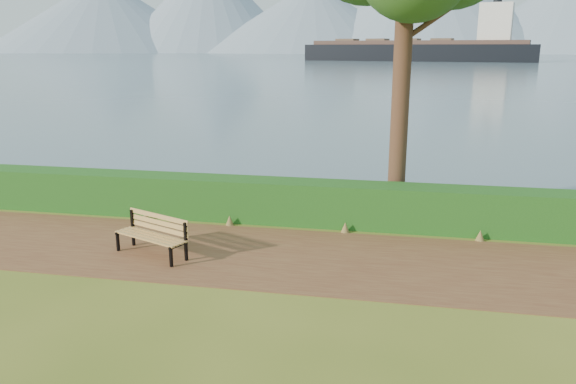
# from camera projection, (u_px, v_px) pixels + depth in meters

# --- Properties ---
(ground) EXTENTS (140.00, 140.00, 0.00)m
(ground) POSITION_uv_depth(u_px,v_px,m) (253.00, 260.00, 10.97)
(ground) COLOR #50611B
(ground) RESTS_ON ground
(path) EXTENTS (40.00, 3.40, 0.01)m
(path) POSITION_uv_depth(u_px,v_px,m) (257.00, 255.00, 11.25)
(path) COLOR brown
(path) RESTS_ON ground
(hedge) EXTENTS (32.00, 0.85, 1.00)m
(hedge) POSITION_uv_depth(u_px,v_px,m) (281.00, 201.00, 13.31)
(hedge) COLOR #134012
(hedge) RESTS_ON ground
(water) EXTENTS (700.00, 510.00, 0.00)m
(water) POSITION_uv_depth(u_px,v_px,m) (396.00, 56.00, 257.88)
(water) COLOR #425D6B
(water) RESTS_ON ground
(mountains) EXTENTS (585.00, 190.00, 70.00)m
(mountains) POSITION_uv_depth(u_px,v_px,m) (387.00, 12.00, 391.34)
(mountains) COLOR gray
(mountains) RESTS_ON ground
(bench) EXTENTS (1.68, 1.08, 0.82)m
(bench) POSITION_uv_depth(u_px,v_px,m) (154.00, 232.00, 11.15)
(bench) COLOR black
(bench) RESTS_ON ground
(cargo_ship) EXTENTS (66.10, 24.57, 19.87)m
(cargo_ship) POSITION_uv_depth(u_px,v_px,m) (425.00, 51.00, 160.73)
(cargo_ship) COLOR black
(cargo_ship) RESTS_ON ground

